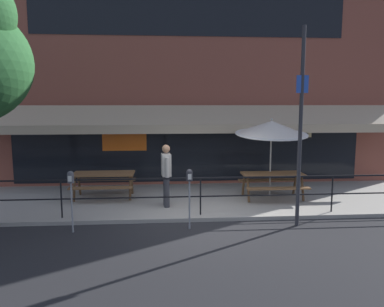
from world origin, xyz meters
name	(u,v)px	position (x,y,z in m)	size (l,w,h in m)	color
ground_plane	(202,222)	(0.00, 0.00, 0.00)	(120.00, 120.00, 0.00)	#232326
patio_deck	(195,199)	(0.00, 2.00, 0.05)	(15.00, 4.00, 0.10)	#9E998E
restaurant_building	(189,68)	(0.00, 4.23, 4.13)	(15.00, 1.60, 8.32)	brown
patio_railing	(201,188)	(0.00, 0.30, 0.80)	(13.84, 0.04, 0.97)	black
picnic_table_left	(104,178)	(-2.71, 2.21, 0.71)	(1.80, 1.42, 0.76)	brown
picnic_table_centre	(273,179)	(2.29, 1.75, 0.71)	(1.80, 1.42, 0.76)	brown
patio_umbrella_centre	(271,128)	(2.29, 2.02, 2.18)	(2.14, 2.14, 2.39)	#B7B2A8
pedestrian_walking	(166,172)	(-0.86, 1.14, 1.06)	(0.28, 0.62, 1.71)	#333338
parking_meter_near	(71,183)	(-3.01, -0.51, 1.15)	(0.15, 0.16, 1.42)	gray
parking_meter_far	(189,181)	(-0.34, -0.49, 1.15)	(0.15, 0.16, 1.42)	gray
street_sign_pole	(300,126)	(2.25, -0.45, 2.39)	(0.28, 0.09, 4.66)	#2D2D33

